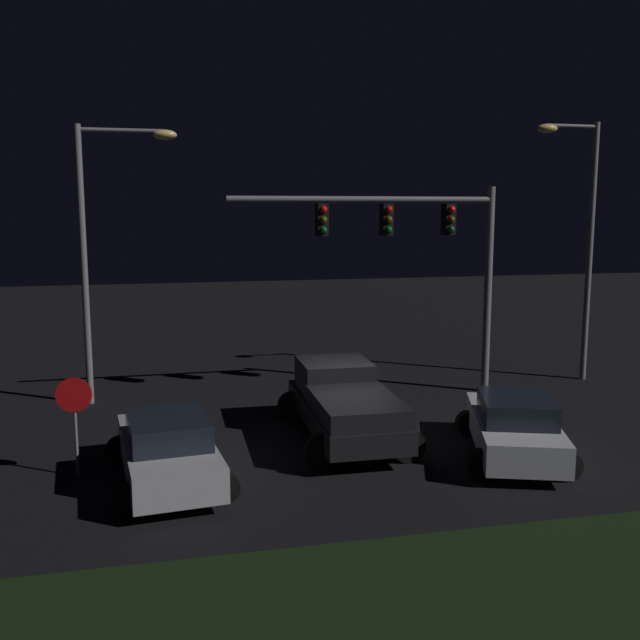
# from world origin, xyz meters

# --- Properties ---
(ground_plane) EXTENTS (80.00, 80.00, 0.00)m
(ground_plane) POSITION_xyz_m (0.00, 0.00, 0.00)
(ground_plane) COLOR black
(grass_median) EXTENTS (25.43, 5.38, 0.10)m
(grass_median) POSITION_xyz_m (0.00, -9.03, 0.05)
(grass_median) COLOR black
(grass_median) RESTS_ON ground_plane
(pickup_truck) EXTENTS (2.92, 5.43, 1.80)m
(pickup_truck) POSITION_xyz_m (-0.24, -0.44, 1.00)
(pickup_truck) COLOR black
(pickup_truck) RESTS_ON ground_plane
(car_sedan) EXTENTS (2.78, 4.56, 1.51)m
(car_sedan) POSITION_xyz_m (-4.68, -2.61, 0.74)
(car_sedan) COLOR #B7B7BC
(car_sedan) RESTS_ON ground_plane
(car_sedan_far) EXTENTS (3.36, 4.75, 1.51)m
(car_sedan_far) POSITION_xyz_m (3.32, -2.77, 0.74)
(car_sedan_far) COLOR silver
(car_sedan_far) RESTS_ON ground_plane
(traffic_signal_gantry) EXTENTS (8.32, 0.56, 6.50)m
(traffic_signal_gantry) POSITION_xyz_m (2.97, 3.09, 4.90)
(traffic_signal_gantry) COLOR slate
(traffic_signal_gantry) RESTS_ON ground_plane
(street_lamp_left) EXTENTS (2.90, 0.44, 8.22)m
(street_lamp_left) POSITION_xyz_m (-6.27, 4.40, 5.19)
(street_lamp_left) COLOR slate
(street_lamp_left) RESTS_ON ground_plane
(street_lamp_right) EXTENTS (2.25, 0.44, 8.63)m
(street_lamp_right) POSITION_xyz_m (9.05, 3.87, 5.36)
(street_lamp_right) COLOR slate
(street_lamp_right) RESTS_ON ground_plane
(stop_sign) EXTENTS (0.76, 0.08, 2.23)m
(stop_sign) POSITION_xyz_m (-6.62, -1.82, 1.56)
(stop_sign) COLOR slate
(stop_sign) RESTS_ON ground_plane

